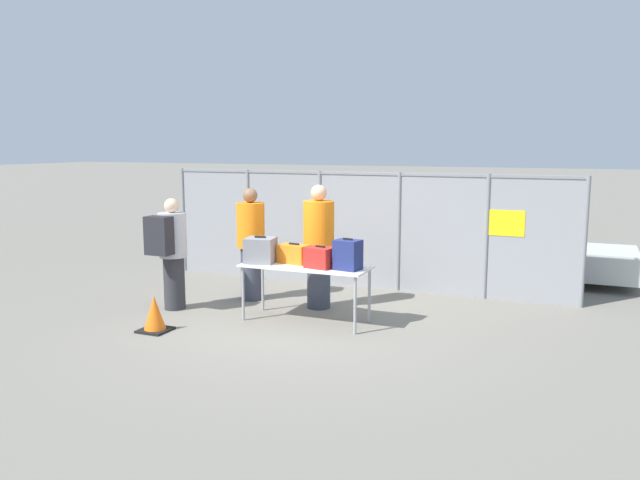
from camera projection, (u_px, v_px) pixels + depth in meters
ground_plane at (297, 324)px, 8.48m from camera, size 120.00×120.00×0.00m
fence_section at (359, 227)px, 10.55m from camera, size 7.16×0.07×1.96m
inspection_table at (306, 270)px, 8.49m from camera, size 1.76×0.69×0.79m
suitcase_grey at (260, 250)px, 8.64m from camera, size 0.46×0.43×0.38m
suitcase_orange at (294, 254)px, 8.63m from camera, size 0.46×0.32×0.28m
suitcase_red at (320, 257)px, 8.31m from camera, size 0.40×0.35×0.30m
suitcase_navy at (348, 255)px, 8.17m from camera, size 0.36×0.31×0.42m
traveler_hooded at (171, 249)px, 9.08m from camera, size 0.41×0.63×1.65m
security_worker_near at (319, 245)px, 9.18m from camera, size 0.45×0.45×1.84m
security_worker_far at (251, 243)px, 9.69m from camera, size 0.43×0.43×1.75m
utility_trailer at (528, 259)px, 11.16m from camera, size 4.53×2.03×0.64m
traffic_cone at (155, 315)px, 8.12m from camera, size 0.38×0.38×0.47m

